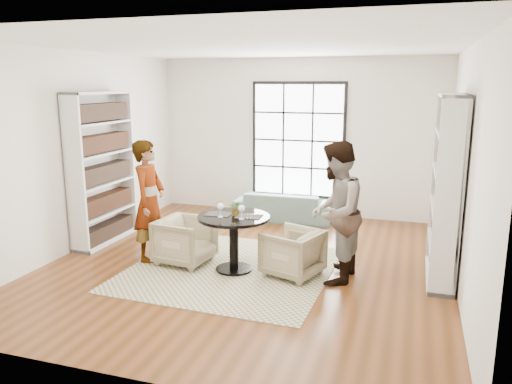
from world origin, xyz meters
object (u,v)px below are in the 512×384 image
(armchair_left, at_px, (185,241))
(armchair_right, at_px, (292,253))
(person_right, at_px, (335,213))
(sofa, at_px, (284,206))
(flower_centerpiece, at_px, (236,208))
(wine_glass_left, at_px, (220,207))
(wine_glass_right, at_px, (242,209))
(person_left, at_px, (149,201))
(pedestal_table, at_px, (234,231))

(armchair_left, distance_m, armchair_right, 1.56)
(armchair_right, bearing_deg, person_right, 108.97)
(sofa, bearing_deg, flower_centerpiece, 89.12)
(sofa, relative_size, wine_glass_left, 9.50)
(sofa, xyz_separation_m, person_right, (1.37, -2.68, 0.65))
(wine_glass_right, bearing_deg, armchair_right, 17.11)
(sofa, height_order, person_left, person_left)
(person_right, xyz_separation_m, wine_glass_left, (-1.50, -0.19, 0.00))
(wine_glass_right, bearing_deg, flower_centerpiece, 131.55)
(sofa, height_order, wine_glass_left, wine_glass_left)
(sofa, distance_m, armchair_left, 2.79)
(pedestal_table, distance_m, armchair_left, 0.80)
(armchair_left, distance_m, wine_glass_right, 1.11)
(armchair_right, bearing_deg, person_left, -70.76)
(wine_glass_left, height_order, flower_centerpiece, flower_centerpiece)
(pedestal_table, height_order, person_left, person_left)
(pedestal_table, height_order, flower_centerpiece, flower_centerpiece)
(flower_centerpiece, bearing_deg, armchair_left, 177.09)
(pedestal_table, distance_m, armchair_right, 0.84)
(person_left, relative_size, person_right, 0.96)
(pedestal_table, bearing_deg, person_left, 177.08)
(flower_centerpiece, bearing_deg, wine_glass_left, -141.24)
(flower_centerpiece, bearing_deg, pedestal_table, -132.53)
(sofa, height_order, wine_glass_right, wine_glass_right)
(wine_glass_left, distance_m, wine_glass_right, 0.30)
(sofa, bearing_deg, armchair_left, 72.77)
(armchair_right, xyz_separation_m, person_left, (-2.11, -0.01, 0.56))
(sofa, height_order, armchair_right, armchair_right)
(sofa, bearing_deg, wine_glass_left, 85.66)
(pedestal_table, xyz_separation_m, sofa, (-0.01, 2.76, -0.30))
(wine_glass_left, xyz_separation_m, flower_centerpiece, (0.17, 0.14, -0.04))
(armchair_left, relative_size, wine_glass_left, 3.80)
(wine_glass_left, distance_m, flower_centerpiece, 0.22)
(armchair_left, bearing_deg, person_left, 96.52)
(person_right, bearing_deg, armchair_left, -85.25)
(sofa, distance_m, person_left, 3.05)
(pedestal_table, bearing_deg, wine_glass_right, -37.88)
(armchair_left, relative_size, flower_centerpiece, 3.64)
(person_left, relative_size, flower_centerpiece, 8.75)
(person_right, bearing_deg, armchair_right, -85.52)
(pedestal_table, distance_m, wine_glass_left, 0.40)
(pedestal_table, xyz_separation_m, armchair_left, (-0.76, 0.07, -0.23))
(armchair_left, height_order, person_left, person_left)
(armchair_left, height_order, flower_centerpiece, flower_centerpiece)
(wine_glass_right, bearing_deg, sofa, 93.40)
(person_left, bearing_deg, armchair_left, -95.01)
(sofa, distance_m, person_right, 3.08)
(armchair_left, distance_m, flower_centerpiece, 0.96)
(person_right, height_order, wine_glass_right, person_right)
(armchair_left, distance_m, wine_glass_left, 0.87)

